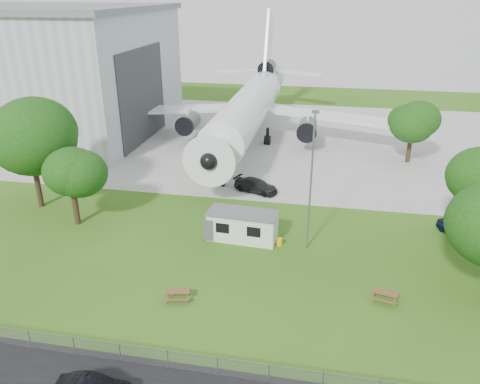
% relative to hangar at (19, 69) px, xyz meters
% --- Properties ---
extents(ground, '(160.00, 160.00, 0.00)m').
position_rel_hangar_xyz_m(ground, '(37.97, -36.00, -9.41)').
color(ground, '#477821').
extents(concrete_apron, '(120.00, 46.00, 0.03)m').
position_rel_hangar_xyz_m(concrete_apron, '(37.97, 2.00, -9.39)').
color(concrete_apron, '#B7B7B2').
rests_on(concrete_apron, ground).
extents(hangar, '(43.00, 31.00, 18.55)m').
position_rel_hangar_xyz_m(hangar, '(0.00, 0.00, 0.00)').
color(hangar, '#B2B7BC').
rests_on(hangar, ground).
extents(airliner, '(46.36, 47.73, 17.69)m').
position_rel_hangar_xyz_m(airliner, '(35.97, -0.14, -4.14)').
color(airliner, white).
rests_on(airliner, ground).
extents(site_cabin, '(6.83, 3.11, 2.62)m').
position_rel_hangar_xyz_m(site_cabin, '(40.42, -29.25, -8.09)').
color(site_cabin, silver).
rests_on(site_cabin, ground).
extents(picnic_west, '(2.06, 1.83, 0.76)m').
position_rel_hangar_xyz_m(picnic_west, '(37.45, -39.01, -9.41)').
color(picnic_west, brown).
rests_on(picnic_west, ground).
extents(picnic_east, '(2.09, 1.86, 0.76)m').
position_rel_hangar_xyz_m(picnic_east, '(52.10, -36.35, -9.41)').
color(picnic_east, brown).
rests_on(picnic_east, ground).
extents(fence, '(58.00, 0.04, 1.30)m').
position_rel_hangar_xyz_m(fence, '(37.97, -45.50, -9.41)').
color(fence, gray).
rests_on(fence, ground).
extents(lamp_mast, '(0.16, 0.16, 12.00)m').
position_rel_hangar_xyz_m(lamp_mast, '(46.17, -29.80, -3.41)').
color(lamp_mast, slate).
rests_on(lamp_mast, ground).
extents(tree_west_big, '(8.58, 8.58, 11.71)m').
position_rel_hangar_xyz_m(tree_west_big, '(18.65, -26.40, -2.00)').
color(tree_west_big, '#382619').
rests_on(tree_west_big, ground).
extents(tree_west_small, '(5.81, 5.81, 7.80)m').
position_rel_hangar_xyz_m(tree_west_small, '(24.34, -29.32, -4.53)').
color(tree_west_small, '#382619').
rests_on(tree_west_small, ground).
extents(tree_far_apron, '(5.61, 5.61, 8.32)m').
position_rel_hangar_xyz_m(tree_far_apron, '(57.67, -5.24, -3.91)').
color(tree_far_apron, '#382619').
rests_on(tree_far_apron, ground).
extents(car_ne_hatch, '(3.23, 4.05, 1.29)m').
position_rel_hangar_xyz_m(car_ne_hatch, '(59.29, -25.11, -8.76)').
color(car_ne_hatch, black).
rests_on(car_ne_hatch, ground).
extents(car_ne_sedan, '(1.44, 4.00, 1.31)m').
position_rel_hangar_xyz_m(car_ne_sedan, '(61.60, -23.93, -8.75)').
color(car_ne_sedan, maroon).
rests_on(car_ne_sedan, ground).
extents(car_apron_van, '(5.39, 3.64, 1.45)m').
position_rel_hangar_xyz_m(car_apron_van, '(39.89, -18.54, -8.68)').
color(car_apron_van, black).
rests_on(car_apron_van, ground).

